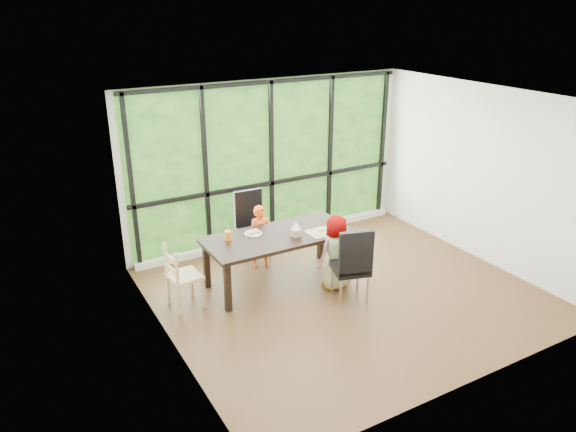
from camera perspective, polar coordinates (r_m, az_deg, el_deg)
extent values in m
plane|color=black|center=(7.80, 6.02, -7.97)|extent=(5.00, 5.00, 0.00)
plane|color=silver|center=(9.05, -1.90, 5.68)|extent=(5.00, 0.00, 5.00)
cube|color=#184414|center=(9.04, -1.84, 5.65)|extent=(4.80, 0.02, 2.65)
cube|color=silver|center=(9.41, -1.52, -2.10)|extent=(4.80, 0.12, 0.10)
cube|color=black|center=(7.87, -1.00, -4.47)|extent=(2.13, 0.98, 0.75)
cube|color=black|center=(8.55, -3.64, -1.09)|extent=(0.48, 0.48, 1.08)
cube|color=black|center=(7.43, 6.53, -4.89)|extent=(0.57, 0.57, 1.08)
cube|color=tan|center=(7.36, -10.74, -6.18)|extent=(0.43, 0.45, 0.90)
imported|color=#E04913|center=(8.27, -2.88, -2.20)|extent=(0.41, 0.31, 1.00)
imported|color=gray|center=(7.69, 4.99, -3.82)|extent=(0.55, 0.37, 1.09)
cube|color=tan|center=(7.81, 3.70, -1.67)|extent=(0.46, 0.34, 0.01)
cylinder|color=white|center=(7.75, -3.63, -1.83)|extent=(0.25, 0.25, 0.02)
cylinder|color=white|center=(7.83, 3.39, -1.57)|extent=(0.22, 0.22, 0.01)
cylinder|color=orange|center=(7.56, -6.29, -2.05)|extent=(0.09, 0.09, 0.14)
cylinder|color=green|center=(7.92, 5.34, -0.89)|extent=(0.08, 0.08, 0.13)
cube|color=tan|center=(7.65, 0.83, -1.74)|extent=(0.13, 0.13, 0.11)
cylinder|color=white|center=(7.52, -6.33, -1.29)|extent=(0.01, 0.04, 0.20)
cylinder|color=pink|center=(7.88, 5.36, -0.19)|extent=(0.01, 0.04, 0.20)
cone|color=white|center=(7.61, 0.84, -0.98)|extent=(0.12, 0.12, 0.11)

